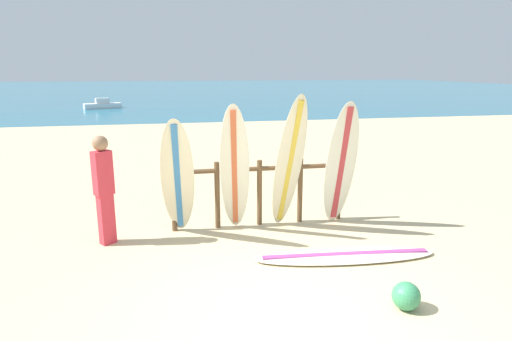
{
  "coord_description": "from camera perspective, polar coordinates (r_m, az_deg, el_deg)",
  "views": [
    {
      "loc": [
        -1.22,
        -4.16,
        2.7
      ],
      "look_at": [
        0.31,
        3.2,
        0.92
      ],
      "focal_mm": 30.16,
      "sensor_mm": 36.0,
      "label": 1
    }
  ],
  "objects": [
    {
      "name": "ground_plane",
      "position": [
        5.11,
        4.12,
        -18.61
      ],
      "size": [
        120.0,
        120.0,
        0.0
      ],
      "primitive_type": "plane",
      "color": "#D3BC8C"
    },
    {
      "name": "ocean_water",
      "position": [
        62.23,
        -10.77,
        10.64
      ],
      "size": [
        120.0,
        80.0,
        0.01
      ],
      "primitive_type": "cube",
      "color": "teal",
      "rests_on": "ground"
    },
    {
      "name": "surfboard_rack",
      "position": [
        7.49,
        0.47,
        -2.04
      ],
      "size": [
        3.06,
        0.09,
        1.17
      ],
      "color": "brown",
      "rests_on": "ground"
    },
    {
      "name": "surfboard_leaning_far_left",
      "position": [
        6.85,
        -10.36,
        -1.09
      ],
      "size": [
        0.58,
        1.03,
        2.03
      ],
      "color": "beige",
      "rests_on": "ground"
    },
    {
      "name": "surfboard_leaning_left",
      "position": [
        6.96,
        -2.88,
        0.1
      ],
      "size": [
        0.63,
        0.93,
        2.22
      ],
      "color": "silver",
      "rests_on": "ground"
    },
    {
      "name": "surfboard_leaning_center_left",
      "position": [
        7.1,
        4.4,
        0.9
      ],
      "size": [
        0.62,
        0.93,
        2.35
      ],
      "color": "beige",
      "rests_on": "ground"
    },
    {
      "name": "surfboard_leaning_center",
      "position": [
        7.5,
        11.19,
        0.79
      ],
      "size": [
        0.62,
        0.59,
        2.2
      ],
      "color": "silver",
      "rests_on": "ground"
    },
    {
      "name": "surfboard_lying_on_sand",
      "position": [
        6.54,
        11.82,
        -11.0
      ],
      "size": [
        2.71,
        0.84,
        0.08
      ],
      "color": "silver",
      "rests_on": "ground"
    },
    {
      "name": "beachgoer_standing",
      "position": [
        7.02,
        -19.55,
        -1.89
      ],
      "size": [
        0.33,
        0.3,
        1.72
      ],
      "color": "#D8333F",
      "rests_on": "ground"
    },
    {
      "name": "small_boat_offshore",
      "position": [
        32.1,
        -19.68,
        8.22
      ],
      "size": [
        2.61,
        1.56,
        0.71
      ],
      "color": "silver",
      "rests_on": "ocean_water"
    },
    {
      "name": "beach_ball",
      "position": [
        5.41,
        19.29,
        -15.43
      ],
      "size": [
        0.33,
        0.33,
        0.33
      ],
      "primitive_type": "sphere",
      "color": "#388C59",
      "rests_on": "ground"
    }
  ]
}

